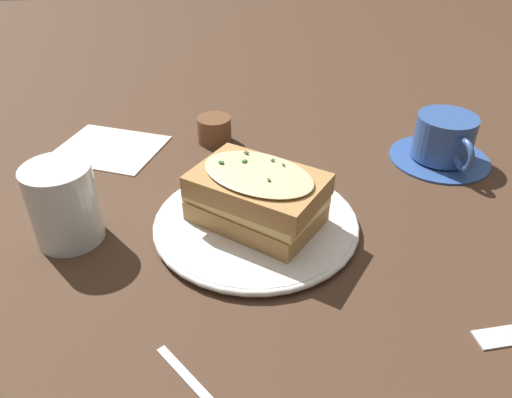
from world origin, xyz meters
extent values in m
plane|color=#473021|center=(0.00, 0.00, 0.00)|extent=(2.40, 2.40, 0.00)
cylinder|color=white|center=(0.03, -0.01, 0.01)|extent=(0.23, 0.23, 0.01)
torus|color=white|center=(0.03, -0.01, 0.01)|extent=(0.24, 0.24, 0.01)
cube|color=#B2844C|center=(0.03, -0.01, 0.02)|extent=(0.17, 0.16, 0.02)
cube|color=#E0C16B|center=(0.03, -0.01, 0.04)|extent=(0.17, 0.16, 0.01)
cube|color=#B2844C|center=(0.03, -0.02, 0.06)|extent=(0.17, 0.16, 0.02)
ellipsoid|color=beige|center=(0.03, -0.02, 0.08)|extent=(0.15, 0.15, 0.01)
cube|color=#2D6028|center=(0.02, 0.02, 0.08)|extent=(0.01, 0.01, 0.00)
cube|color=#2D6028|center=(0.06, -0.01, 0.08)|extent=(0.00, 0.00, 0.00)
cube|color=#2D6028|center=(0.04, -0.04, 0.08)|extent=(0.00, 0.00, 0.00)
cube|color=#2D6028|center=(0.05, 0.00, 0.08)|extent=(0.01, 0.01, 0.00)
cube|color=#2D6028|center=(0.01, 0.00, 0.08)|extent=(0.01, 0.01, 0.00)
cube|color=#2D6028|center=(-0.01, 0.00, 0.08)|extent=(0.01, 0.01, 0.00)
cylinder|color=#33569E|center=(0.31, 0.12, 0.00)|extent=(0.14, 0.14, 0.01)
cylinder|color=#33569E|center=(0.31, 0.12, 0.04)|extent=(0.08, 0.08, 0.06)
cylinder|color=#381E0F|center=(0.31, 0.12, 0.06)|extent=(0.07, 0.07, 0.00)
torus|color=#33569E|center=(0.31, 0.07, 0.04)|extent=(0.01, 0.05, 0.05)
cylinder|color=silver|center=(-0.19, -0.01, 0.05)|extent=(0.08, 0.08, 0.09)
cube|color=#333335|center=(0.23, -0.20, 0.00)|extent=(0.04, 0.01, 0.00)
cube|color=#333335|center=(0.23, -0.20, 0.00)|extent=(0.04, 0.01, 0.00)
cube|color=#333335|center=(0.23, -0.19, 0.00)|extent=(0.04, 0.01, 0.00)
cube|color=silver|center=(-0.04, -0.23, 0.00)|extent=(0.07, 0.10, 0.00)
cube|color=silver|center=(-0.18, 0.20, 0.00)|extent=(0.18, 0.17, 0.00)
cylinder|color=brown|center=(-0.02, 0.21, 0.02)|extent=(0.05, 0.05, 0.04)
camera|label=1|loc=(-0.02, -0.48, 0.36)|focal=35.00mm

